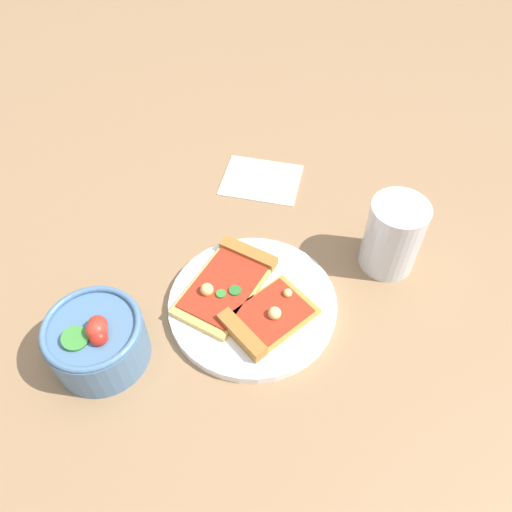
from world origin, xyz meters
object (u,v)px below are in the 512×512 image
object	(u,v)px
pizza_slice_near	(229,281)
salad_bowl	(97,340)
pizza_slice_far	(264,320)
plate	(253,304)
soda_glass	(392,238)
paper_napkin	(261,180)

from	to	relation	value
pizza_slice_near	salad_bowl	world-z (taller)	salad_bowl
pizza_slice_near	pizza_slice_far	bearing A→B (deg)	45.40
plate	salad_bowl	bearing A→B (deg)	-60.92
pizza_slice_near	pizza_slice_far	world-z (taller)	same
pizza_slice_far	soda_glass	xyz separation A→B (m)	(-0.14, 0.17, 0.03)
paper_napkin	plate	bearing A→B (deg)	4.97
soda_glass	pizza_slice_far	bearing A→B (deg)	-49.69
pizza_slice_far	plate	bearing A→B (deg)	-147.73
soda_glass	paper_napkin	world-z (taller)	soda_glass
plate	pizza_slice_near	distance (m)	0.05
plate	pizza_slice_far	world-z (taller)	pizza_slice_far
paper_napkin	pizza_slice_near	bearing A→B (deg)	-3.69
pizza_slice_far	paper_napkin	bearing A→B (deg)	-171.72
salad_bowl	soda_glass	bearing A→B (deg)	119.76
soda_glass	paper_napkin	distance (m)	0.26
pizza_slice_near	salad_bowl	xyz separation A→B (m)	(0.13, -0.14, 0.02)
pizza_slice_near	salad_bowl	size ratio (longest dim) A/B	1.40
soda_glass	paper_napkin	size ratio (longest dim) A/B	0.87
pizza_slice_near	pizza_slice_far	xyz separation A→B (m)	(0.06, 0.06, 0.00)
salad_bowl	paper_napkin	world-z (taller)	salad_bowl
soda_glass	pizza_slice_near	bearing A→B (deg)	-69.53
plate	salad_bowl	size ratio (longest dim) A/B	1.90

